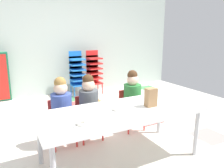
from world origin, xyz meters
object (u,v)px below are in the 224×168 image
(kid_chair_red_stack, at_px, (94,70))
(paper_bag_brown, at_px, (151,97))
(paper_plate_center_table, at_px, (99,117))
(kid_chair_blue_stack, at_px, (77,71))
(seated_child_middle_seat, at_px, (89,101))
(paper_plate_near_edge, at_px, (82,125))
(seated_child_near_camera, at_px, (61,105))
(donut_powdered_on_plate, at_px, (82,123))
(craft_table, at_px, (121,114))
(donut_powdered_loose, at_px, (117,109))
(seated_child_far_right, at_px, (132,95))

(kid_chair_red_stack, xyz_separation_m, paper_bag_brown, (-0.49, -2.86, 0.14))
(paper_plate_center_table, bearing_deg, kid_chair_blue_stack, 75.51)
(seated_child_middle_seat, height_order, kid_chair_red_stack, kid_chair_red_stack)
(paper_plate_near_edge, bearing_deg, seated_child_near_camera, 88.72)
(seated_child_middle_seat, xyz_separation_m, kid_chair_blue_stack, (0.58, 2.19, 0.02))
(seated_child_middle_seat, distance_m, donut_powdered_on_plate, 0.90)
(craft_table, xyz_separation_m, kid_chair_red_stack, (0.87, 2.82, 0.02))
(craft_table, xyz_separation_m, paper_plate_near_edge, (-0.53, -0.17, 0.05))
(donut_powdered_loose, bearing_deg, seated_child_middle_seat, 99.82)
(seated_child_near_camera, bearing_deg, seated_child_middle_seat, 0.00)
(paper_plate_center_table, xyz_separation_m, donut_powdered_on_plate, (-0.22, -0.09, 0.02))
(donut_powdered_loose, bearing_deg, kid_chair_blue_stack, 80.23)
(seated_child_far_right, distance_m, kid_chair_blue_stack, 2.20)
(kid_chair_blue_stack, distance_m, paper_plate_center_table, 3.00)
(donut_powdered_on_plate, relative_size, donut_powdered_loose, 1.02)
(craft_table, relative_size, paper_plate_near_edge, 10.29)
(seated_child_far_right, height_order, donut_powdered_on_plate, seated_child_far_right)
(seated_child_near_camera, bearing_deg, donut_powdered_loose, -51.47)
(donut_powdered_loose, bearing_deg, seated_child_near_camera, 128.53)
(seated_child_far_right, relative_size, donut_powdered_loose, 8.44)
(kid_chair_blue_stack, relative_size, paper_plate_near_edge, 5.78)
(craft_table, bearing_deg, paper_bag_brown, -6.06)
(paper_plate_near_edge, distance_m, donut_powdered_loose, 0.53)
(paper_plate_near_edge, bearing_deg, craft_table, 18.26)
(paper_plate_near_edge, bearing_deg, seated_child_middle_seat, 64.19)
(kid_chair_red_stack, xyz_separation_m, donut_powdered_loose, (-0.90, -2.79, 0.04))
(kid_chair_red_stack, distance_m, paper_bag_brown, 2.91)
(paper_bag_brown, relative_size, donut_powdered_loose, 2.02)
(kid_chair_red_stack, relative_size, paper_bag_brown, 4.73)
(paper_bag_brown, bearing_deg, kid_chair_red_stack, 80.37)
(kid_chair_blue_stack, bearing_deg, donut_powdered_loose, -99.77)
(craft_table, xyz_separation_m, paper_bag_brown, (0.38, -0.04, 0.16))
(kid_chair_red_stack, bearing_deg, seated_child_near_camera, -122.13)
(kid_chair_blue_stack, bearing_deg, seated_child_far_right, -87.08)
(seated_child_far_right, xyz_separation_m, donut_powdered_on_plate, (-1.08, -0.80, 0.07))
(donut_powdered_loose, bearing_deg, paper_plate_center_table, -157.06)
(paper_plate_near_edge, bearing_deg, paper_bag_brown, 8.35)
(craft_table, height_order, paper_plate_center_table, paper_plate_center_table)
(paper_bag_brown, distance_m, paper_plate_near_edge, 0.93)
(kid_chair_red_stack, height_order, paper_plate_center_table, kid_chair_red_stack)
(seated_child_middle_seat, height_order, paper_plate_center_table, seated_child_middle_seat)
(seated_child_near_camera, xyz_separation_m, paper_bag_brown, (0.89, -0.67, 0.16))
(kid_chair_blue_stack, height_order, paper_bag_brown, kid_chair_blue_stack)
(paper_plate_center_table, bearing_deg, donut_powdered_loose, 22.94)
(seated_child_far_right, xyz_separation_m, paper_plate_near_edge, (-1.08, -0.80, 0.06))
(paper_bag_brown, bearing_deg, kid_chair_blue_stack, 88.76)
(kid_chair_red_stack, height_order, donut_powdered_loose, kid_chair_red_stack)
(paper_plate_near_edge, relative_size, paper_plate_center_table, 1.00)
(donut_powdered_loose, bearing_deg, craft_table, -43.82)
(seated_child_middle_seat, relative_size, paper_plate_near_edge, 5.10)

